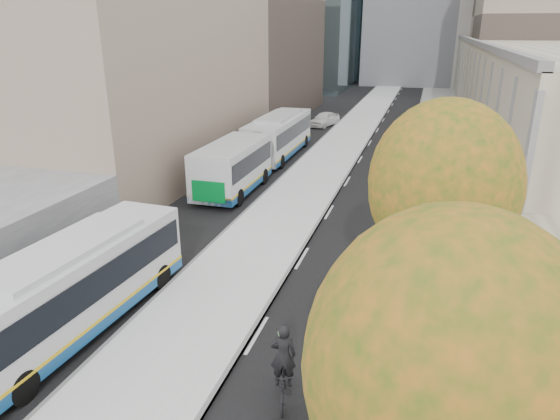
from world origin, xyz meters
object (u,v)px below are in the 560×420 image
at_px(bus_shelter, 518,332).
at_px(cyclist, 283,373).
at_px(bus_far, 262,147).
at_px(distant_car, 324,119).

distance_m(bus_shelter, cyclist, 6.05).
height_order(bus_far, cyclist, bus_far).
height_order(bus_shelter, cyclist, bus_shelter).
bearing_deg(bus_far, distant_car, 87.41).
bearing_deg(bus_shelter, cyclist, -164.39).
distance_m(cyclist, distant_car, 39.92).
bearing_deg(distant_car, bus_far, -75.93).
bearing_deg(bus_far, cyclist, -70.08).
bearing_deg(bus_far, bus_shelter, -56.12).
bearing_deg(cyclist, distant_car, 86.17).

